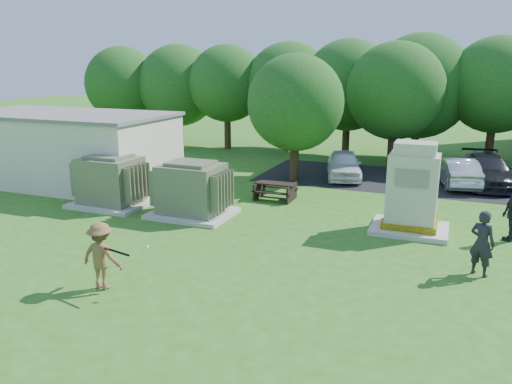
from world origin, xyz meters
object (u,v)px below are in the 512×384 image
at_px(batter, 101,256).
at_px(generator_cabinet, 412,193).
at_px(car_white, 344,164).
at_px(person_by_generator, 482,243).
at_px(transformer_left, 111,182).
at_px(transformer_right, 192,190).
at_px(car_silver_a, 457,172).
at_px(car_dark, 486,170).
at_px(picnic_table, 275,189).

bearing_deg(batter, generator_cabinet, -133.00).
bearing_deg(car_white, person_by_generator, -74.60).
xyz_separation_m(transformer_left, transformer_right, (3.70, 0.00, 0.00)).
relative_size(transformer_right, car_silver_a, 0.74).
relative_size(transformer_right, car_dark, 0.61).
relative_size(transformer_left, picnic_table, 1.78).
bearing_deg(transformer_left, generator_cabinet, 5.73).
height_order(generator_cabinet, batter, generator_cabinet).
distance_m(picnic_table, car_dark, 10.34).
xyz_separation_m(picnic_table, car_dark, (8.35, 6.08, 0.26)).
xyz_separation_m(car_white, car_silver_a, (5.27, 0.37, -0.02)).
xyz_separation_m(picnic_table, person_by_generator, (7.78, -5.25, 0.46)).
distance_m(transformer_right, person_by_generator, 10.12).
relative_size(picnic_table, car_silver_a, 0.42).
bearing_deg(picnic_table, person_by_generator, -33.99).
bearing_deg(transformer_right, car_white, 64.87).
xyz_separation_m(transformer_right, car_silver_a, (9.22, 8.80, -0.31)).
bearing_deg(transformer_left, picnic_table, 29.49).
bearing_deg(car_silver_a, car_dark, -168.16).
bearing_deg(transformer_right, person_by_generator, -11.06).
height_order(car_white, car_silver_a, car_white).
height_order(batter, person_by_generator, person_by_generator).
bearing_deg(car_dark, picnic_table, -151.53).
distance_m(person_by_generator, car_silver_a, 10.77).
relative_size(batter, car_white, 0.44).
relative_size(generator_cabinet, car_white, 0.77).
bearing_deg(batter, person_by_generator, -154.31).
distance_m(generator_cabinet, car_white, 8.26).
height_order(generator_cabinet, car_silver_a, generator_cabinet).
bearing_deg(car_dark, transformer_right, -145.79).
relative_size(transformer_left, transformer_right, 1.00).
height_order(picnic_table, batter, batter).
bearing_deg(transformer_right, transformer_left, 180.00).
height_order(picnic_table, car_silver_a, car_silver_a).
bearing_deg(transformer_left, batter, -54.02).
height_order(transformer_left, transformer_right, same).
distance_m(picnic_table, batter, 9.80).
xyz_separation_m(batter, car_dark, (9.54, 15.81, -0.17)).
xyz_separation_m(person_by_generator, car_white, (-5.97, 10.37, -0.23)).
distance_m(transformer_left, car_silver_a, 15.64).
xyz_separation_m(picnic_table, batter, (-1.19, -9.72, 0.43)).
height_order(transformer_left, picnic_table, transformer_left).
relative_size(picnic_table, car_dark, 0.34).
distance_m(generator_cabinet, batter, 10.23).
xyz_separation_m(generator_cabinet, picnic_table, (-5.67, 2.15, -0.90)).
relative_size(batter, car_dark, 0.36).
xyz_separation_m(transformer_right, generator_cabinet, (7.82, 1.16, 0.38)).
distance_m(generator_cabinet, picnic_table, 6.13).
distance_m(car_silver_a, car_dark, 1.40).
xyz_separation_m(transformer_left, generator_cabinet, (11.52, 1.16, 0.38)).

